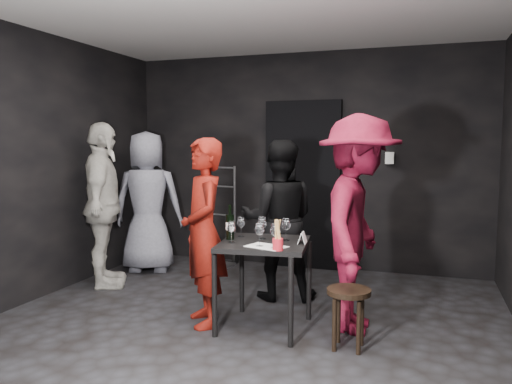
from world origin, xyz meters
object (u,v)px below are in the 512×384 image
(server_red, at_px, (203,224))
(bystander_grey, at_px, (148,192))
(stool, at_px, (349,301))
(man_maroon, at_px, (358,201))
(hand_truck, at_px, (220,246))
(woman_black, at_px, (279,214))
(bystander_cream, at_px, (102,189))
(tasting_table, at_px, (264,253))
(breadstick_cup, at_px, (278,235))
(wine_bottle, at_px, (230,226))

(server_red, distance_m, bystander_grey, 2.02)
(stool, relative_size, man_maroon, 0.21)
(hand_truck, distance_m, woman_black, 1.72)
(bystander_cream, bearing_deg, tasting_table, -135.88)
(hand_truck, relative_size, breadstick_cup, 4.94)
(hand_truck, relative_size, stool, 2.72)
(hand_truck, distance_m, bystander_grey, 1.19)
(woman_black, xyz_separation_m, bystander_grey, (-1.82, 0.52, 0.12))
(tasting_table, height_order, bystander_cream, bystander_cream)
(bystander_grey, bearing_deg, wine_bottle, 123.39)
(stool, height_order, bystander_cream, bystander_cream)
(man_maroon, xyz_separation_m, breadstick_cup, (-0.55, -0.51, -0.23))
(man_maroon, distance_m, wine_bottle, 1.11)
(hand_truck, xyz_separation_m, breadstick_cup, (1.44, -2.27, 0.64))
(woman_black, height_order, bystander_grey, bystander_grey)
(man_maroon, bearing_deg, stool, 179.95)
(server_red, distance_m, woman_black, 1.00)
(tasting_table, xyz_separation_m, bystander_grey, (-1.94, 1.37, 0.33))
(stool, xyz_separation_m, server_red, (-1.27, 0.14, 0.51))
(hand_truck, relative_size, server_red, 0.73)
(bystander_grey, bearing_deg, breadstick_cup, 125.66)
(man_maroon, distance_m, bystander_cream, 2.82)
(woman_black, bearing_deg, wine_bottle, 62.79)
(bystander_cream, height_order, bystander_grey, bystander_cream)
(tasting_table, height_order, breadstick_cup, breadstick_cup)
(man_maroon, relative_size, bystander_grey, 1.12)
(bystander_cream, bearing_deg, stool, -135.48)
(hand_truck, relative_size, tasting_table, 1.71)
(bystander_cream, xyz_separation_m, wine_bottle, (1.73, -0.61, -0.22))
(hand_truck, xyz_separation_m, stool, (1.99, -2.18, 0.14))
(server_red, xyz_separation_m, wine_bottle, (0.22, 0.07, -0.01))
(hand_truck, relative_size, man_maroon, 0.58)
(server_red, height_order, man_maroon, man_maroon)
(woman_black, bearing_deg, hand_truck, -59.60)
(hand_truck, height_order, bystander_cream, bystander_cream)
(stool, relative_size, server_red, 0.27)
(stool, bearing_deg, hand_truck, 132.30)
(woman_black, distance_m, breadstick_cup, 1.18)
(server_red, distance_m, wine_bottle, 0.23)
(bystander_grey, bearing_deg, server_red, 117.83)
(bystander_cream, bearing_deg, woman_black, -112.23)
(woman_black, relative_size, bystander_grey, 0.88)
(hand_truck, bearing_deg, man_maroon, -31.56)
(tasting_table, relative_size, bystander_cream, 0.35)
(server_red, bearing_deg, breadstick_cup, 37.16)
(stool, bearing_deg, tasting_table, 164.72)
(hand_truck, relative_size, woman_black, 0.74)
(server_red, relative_size, woman_black, 1.02)
(server_red, relative_size, breadstick_cup, 6.79)
(bystander_cream, bearing_deg, server_red, -143.43)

